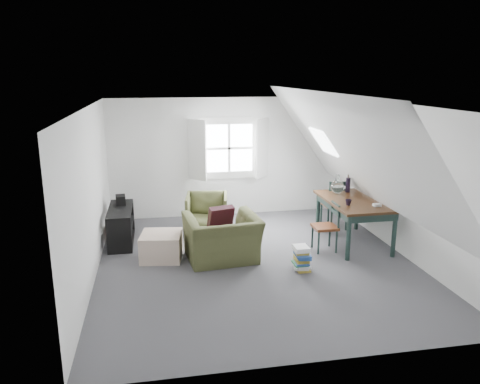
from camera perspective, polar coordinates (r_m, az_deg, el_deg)
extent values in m
plane|color=#4A4A4E|center=(7.67, 1.98, -8.57)|extent=(5.50, 5.50, 0.00)
plane|color=white|center=(7.09, 2.15, 10.39)|extent=(5.50, 5.50, 0.00)
plane|color=white|center=(9.93, -1.38, 4.25)|extent=(5.00, 0.00, 5.00)
plane|color=white|center=(4.76, 9.30, -7.28)|extent=(5.00, 0.00, 5.00)
plane|color=white|center=(7.18, -17.82, -0.36)|extent=(0.00, 5.50, 5.50)
plane|color=white|center=(8.18, 19.42, 1.26)|extent=(0.00, 5.50, 5.50)
plane|color=white|center=(7.00, -10.41, 4.14)|extent=(3.19, 5.50, 4.48)
plane|color=white|center=(7.66, 13.54, 4.83)|extent=(3.19, 5.50, 4.48)
cube|color=white|center=(9.87, -1.37, 5.38)|extent=(1.30, 0.04, 1.30)
cube|color=white|center=(9.63, -5.23, 5.10)|extent=(0.35, 0.35, 1.25)
cube|color=white|center=(9.85, 2.71, 5.34)|extent=(0.35, 0.35, 1.25)
cube|color=white|center=(9.86, -1.36, 5.37)|extent=(1.00, 0.02, 1.00)
cube|color=white|center=(9.84, -1.34, 5.35)|extent=(1.08, 0.04, 0.05)
cube|color=white|center=(9.84, -1.34, 5.35)|extent=(0.05, 0.04, 1.08)
cube|color=white|center=(8.85, 10.14, 6.05)|extent=(0.35, 0.75, 0.47)
imported|color=#434727|center=(7.77, -2.17, -8.26)|extent=(1.25, 1.12, 0.75)
imported|color=#434727|center=(9.18, -4.02, -4.68)|extent=(0.89, 0.91, 0.73)
cube|color=#320D16|center=(7.68, -2.38, -3.21)|extent=(0.46, 0.34, 0.43)
cube|color=#C8AC97|center=(7.86, -9.56, -6.51)|extent=(0.74, 0.74, 0.43)
cube|color=#311C0F|center=(8.50, 13.80, -1.07)|extent=(0.97, 1.62, 0.04)
cube|color=#1C2F2B|center=(8.52, 13.76, -1.63)|extent=(0.87, 1.52, 0.13)
cylinder|color=#1C2F2B|center=(7.83, 13.09, -5.47)|extent=(0.08, 0.08, 0.77)
cylinder|color=#1C2F2B|center=(8.17, 18.27, -4.99)|extent=(0.08, 0.08, 0.77)
cylinder|color=#1C2F2B|center=(9.10, 9.49, -2.48)|extent=(0.08, 0.08, 0.77)
cylinder|color=#1C2F2B|center=(9.40, 14.09, -2.18)|extent=(0.08, 0.08, 0.77)
sphere|color=silver|center=(8.80, 11.78, 0.62)|extent=(0.25, 0.25, 0.25)
cylinder|color=silver|center=(8.76, 11.83, 1.62)|extent=(0.08, 0.08, 0.13)
cylinder|color=black|center=(8.98, 13.02, 0.84)|extent=(0.09, 0.09, 0.27)
cylinder|color=#3F2D1E|center=(8.92, 13.13, 2.70)|extent=(0.03, 0.06, 0.49)
cylinder|color=#3F2D1E|center=(8.94, 13.20, 2.72)|extent=(0.05, 0.07, 0.48)
cylinder|color=#3F2D1E|center=(8.91, 13.09, 2.68)|extent=(0.06, 0.08, 0.48)
imported|color=black|center=(8.13, 13.05, -1.57)|extent=(0.11, 0.11, 0.10)
cube|color=white|center=(8.18, 16.37, -1.52)|extent=(0.13, 0.09, 0.04)
cube|color=#5D2B15|center=(9.36, 11.42, -1.38)|extent=(0.47, 0.47, 0.06)
cylinder|color=#1C2F2B|center=(9.67, 11.97, -2.51)|extent=(0.04, 0.04, 0.48)
cylinder|color=#1C2F2B|center=(9.33, 12.84, -3.16)|extent=(0.04, 0.04, 0.48)
cylinder|color=#1C2F2B|center=(9.53, 9.88, -2.64)|extent=(0.04, 0.04, 0.48)
cylinder|color=#1C2F2B|center=(9.20, 10.68, -3.31)|extent=(0.04, 0.04, 0.48)
cylinder|color=#1C2F2B|center=(9.18, 13.07, -0.20)|extent=(0.04, 0.04, 0.50)
cylinder|color=#1C2F2B|center=(9.04, 10.88, -0.31)|extent=(0.04, 0.04, 0.50)
cube|color=#1C2F2B|center=(9.06, 12.05, 0.97)|extent=(0.38, 0.03, 0.09)
cube|color=#1C2F2B|center=(9.09, 12.00, 0.08)|extent=(0.38, 0.03, 0.07)
cube|color=#5D2B15|center=(8.16, 10.30, -4.21)|extent=(0.39, 0.39, 0.05)
cylinder|color=#1C2F2B|center=(8.32, 8.81, -5.39)|extent=(0.03, 0.03, 0.40)
cylinder|color=#1C2F2B|center=(8.43, 10.87, -5.22)|extent=(0.03, 0.03, 0.40)
cylinder|color=#1C2F2B|center=(8.04, 9.56, -6.14)|extent=(0.03, 0.03, 0.40)
cylinder|color=#1C2F2B|center=(8.15, 11.68, -5.95)|extent=(0.03, 0.03, 0.40)
cylinder|color=#1C2F2B|center=(8.31, 11.13, -2.44)|extent=(0.03, 0.03, 0.42)
cylinder|color=#1C2F2B|center=(8.02, 11.95, -3.08)|extent=(0.03, 0.03, 0.42)
cube|color=#1C2F2B|center=(8.12, 11.59, -1.61)|extent=(0.03, 0.32, 0.08)
cube|color=#1C2F2B|center=(8.15, 11.55, -2.44)|extent=(0.03, 0.32, 0.06)
cube|color=black|center=(8.82, -14.17, -5.80)|extent=(0.41, 1.24, 0.03)
cube|color=black|center=(8.73, -14.29, -3.98)|extent=(0.41, 1.24, 0.03)
cube|color=black|center=(8.64, -14.42, -2.03)|extent=(0.41, 1.24, 0.03)
cube|color=black|center=(8.16, -14.54, -5.30)|extent=(0.41, 0.03, 0.62)
cube|color=black|center=(9.30, -14.07, -2.83)|extent=(0.41, 0.03, 0.62)
cube|color=#264C99|center=(8.45, -14.36, -5.91)|extent=(0.19, 0.21, 0.23)
cube|color=red|center=(8.88, -14.18, -4.88)|extent=(0.19, 0.25, 0.23)
cube|color=white|center=(8.49, -14.42, -3.62)|extent=(0.19, 0.23, 0.21)
cube|color=black|center=(8.85, -14.35, -0.99)|extent=(0.19, 0.25, 0.19)
cube|color=#B29933|center=(7.46, 7.60, -9.27)|extent=(0.20, 0.27, 0.03)
cube|color=white|center=(7.45, 7.37, -9.01)|extent=(0.26, 0.29, 0.03)
cube|color=white|center=(7.43, 7.70, -8.81)|extent=(0.22, 0.29, 0.03)
cube|color=#337F4C|center=(7.41, 7.32, -8.61)|extent=(0.22, 0.27, 0.03)
cube|color=#264C99|center=(7.39, 7.54, -8.48)|extent=(0.24, 0.30, 0.02)
cube|color=#B29933|center=(7.40, 7.49, -8.24)|extent=(0.20, 0.27, 0.02)
cube|color=#B29933|center=(7.40, 7.50, -7.98)|extent=(0.24, 0.30, 0.03)
cube|color=#264C99|center=(7.36, 7.78, -7.82)|extent=(0.24, 0.30, 0.04)
cube|color=#264C99|center=(7.34, 7.64, -7.59)|extent=(0.24, 0.29, 0.03)
cube|color=#B29933|center=(7.37, 7.47, -7.21)|extent=(0.22, 0.28, 0.03)
cube|color=white|center=(7.35, 7.42, -6.97)|extent=(0.22, 0.25, 0.04)
cube|color=white|center=(7.34, 7.46, -6.69)|extent=(0.22, 0.27, 0.03)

